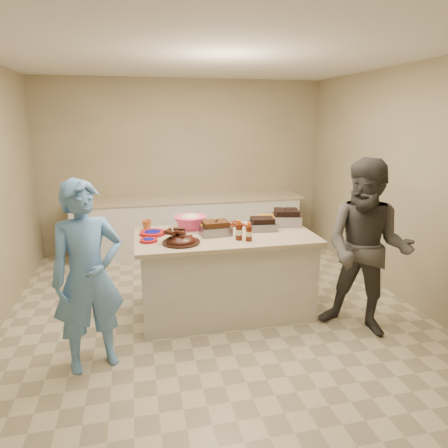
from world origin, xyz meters
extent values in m
cube|color=#47230F|center=(0.01, 0.08, 0.90)|extent=(0.33, 0.26, 0.10)
cube|color=black|center=(0.56, 0.16, 0.90)|extent=(0.31, 0.27, 0.09)
cube|color=gray|center=(0.90, 0.31, 0.90)|extent=(0.37, 0.37, 0.12)
cylinder|color=silver|center=(0.27, 0.34, 0.90)|extent=(0.36, 0.36, 0.05)
cube|color=orange|center=(0.75, 0.47, 0.90)|extent=(0.33, 0.27, 0.08)
cylinder|color=#46190A|center=(0.21, -0.15, 0.90)|extent=(0.07, 0.07, 0.20)
cylinder|color=#46190A|center=(0.29, -0.21, 0.90)|extent=(0.06, 0.06, 0.19)
cylinder|color=#E9A600|center=(-0.12, 0.13, 0.90)|extent=(0.05, 0.05, 0.13)
imported|color=silver|center=(0.05, 0.21, 0.90)|extent=(0.13, 0.04, 0.13)
cylinder|color=maroon|center=(-0.65, 0.23, 0.90)|extent=(0.28, 0.28, 0.03)
cylinder|color=maroon|center=(-0.70, -0.01, 0.90)|extent=(0.18, 0.18, 0.02)
imported|color=#AC5520|center=(-0.69, 0.47, 0.90)|extent=(0.11, 0.10, 0.11)
cube|color=maroon|center=(-0.16, 0.48, 0.90)|extent=(0.25, 0.21, 0.11)
imported|color=#5B94D5|center=(-1.22, -0.66, 0.00)|extent=(1.09, 1.75, 0.39)
imported|color=#45443E|center=(1.36, -0.64, 0.00)|extent=(1.81, 1.86, 0.66)
camera|label=1|loc=(-0.80, -3.92, 2.10)|focal=32.00mm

